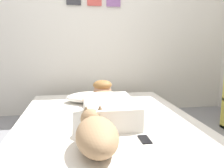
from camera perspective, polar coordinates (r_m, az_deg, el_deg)
ground_plane at (r=1.94m, az=-0.16°, el=-19.69°), size 11.67×11.67×0.00m
back_wall at (r=3.21m, az=-4.58°, el=15.22°), size 3.84×0.12×2.50m
bed at (r=2.09m, az=-1.37°, el=-12.71°), size 1.58×2.08×0.31m
pillow at (r=2.58m, az=-5.62°, el=-3.29°), size 0.52×0.32×0.11m
person_lying at (r=2.08m, az=-1.23°, el=-5.09°), size 0.43×0.92×0.27m
dog at (r=1.45m, az=-3.99°, el=-12.20°), size 0.26×0.57×0.21m
coffee_cup at (r=2.35m, az=0.76°, el=-5.00°), size 0.12×0.09×0.07m
cell_phone at (r=1.62m, az=8.20°, el=-13.56°), size 0.07×0.14×0.01m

